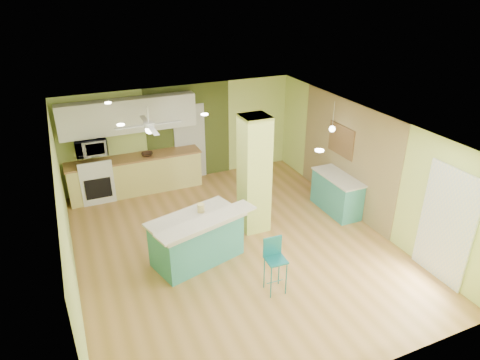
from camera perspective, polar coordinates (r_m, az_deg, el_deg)
name	(u,v)px	position (r m, az deg, el deg)	size (l,w,h in m)	color
floor	(235,246)	(8.71, -0.71, -8.80)	(6.00, 7.00, 0.01)	#A27439
ceiling	(234,127)	(7.58, -0.81, 7.04)	(6.00, 7.00, 0.01)	white
wall_back	(181,134)	(11.13, -7.82, 6.12)	(6.00, 0.01, 2.50)	#D0E67B
wall_front	(347,311)	(5.56, 14.04, -16.62)	(6.00, 0.01, 2.50)	#D0E67B
wall_left	(65,224)	(7.58, -22.28, -5.45)	(0.01, 7.00, 2.50)	#D0E67B
wall_right	(364,165)	(9.53, 16.15, 1.90)	(0.01, 7.00, 2.50)	#D0E67B
wood_panel	(346,156)	(9.95, 13.95, 3.18)	(0.02, 3.40, 2.50)	#89724E
olive_accent	(189,133)	(11.17, -6.81, 6.25)	(2.20, 0.02, 2.50)	#475321
interior_door	(190,142)	(11.23, -6.70, 5.00)	(0.82, 0.05, 2.00)	silver
french_door	(446,226)	(8.17, 25.77, -5.49)	(0.04, 1.08, 2.10)	white
column	(254,175)	(8.72, 1.91, 0.71)	(0.55, 0.55, 2.50)	#BECC5E
kitchen_run	(136,174)	(10.89, -13.68, 0.74)	(3.25, 0.63, 0.94)	#E5D978
stove	(97,182)	(10.80, -18.59, -0.20)	(0.76, 0.66, 1.08)	white
upper_cabinets	(129,115)	(10.49, -14.64, 8.34)	(3.20, 0.34, 0.80)	white
microwave	(91,147)	(10.47, -19.27, 4.21)	(0.70, 0.48, 0.39)	white
ceiling_fan	(149,125)	(9.24, -12.05, 7.13)	(1.41, 1.41, 0.61)	silver
pendant_lamp	(332,129)	(9.65, 12.19, 6.69)	(0.14, 0.14, 0.69)	silver
wall_decor	(341,140)	(9.98, 13.34, 5.16)	(0.03, 0.90, 0.70)	brown
peninsula	(197,238)	(8.10, -5.71, -7.73)	(2.05, 1.50, 1.04)	teal
bar_stool	(274,256)	(7.29, 4.58, -10.11)	(0.35, 0.35, 1.01)	#1D7782
side_counter	(337,193)	(9.99, 12.75, -1.75)	(0.57, 1.35, 0.87)	teal
fruit_bowl	(147,154)	(10.70, -12.29, 3.36)	(0.29, 0.29, 0.07)	#352116
canister	(201,208)	(8.06, -5.25, -3.72)	(0.14, 0.14, 0.16)	gold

